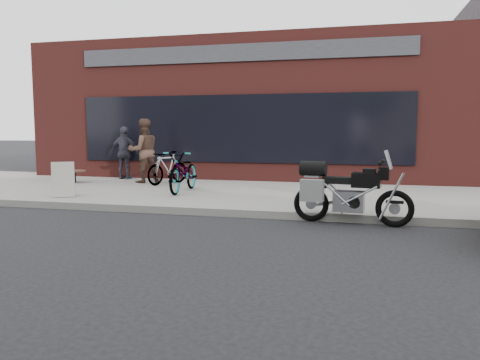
{
  "coord_description": "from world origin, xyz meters",
  "views": [
    {
      "loc": [
        1.48,
        -4.5,
        1.66
      ],
      "look_at": [
        -0.38,
        2.84,
        0.85
      ],
      "focal_mm": 35.0,
      "sensor_mm": 36.0,
      "label": 1
    }
  ],
  "objects_px": {
    "bicycle_rear": "(168,168)",
    "motorcycle": "(344,192)",
    "cafe_table": "(75,171)",
    "cafe_patron_right": "(125,153)",
    "bicycle_front": "(184,172)",
    "cafe_patron_left": "(144,151)",
    "sandwich_sign": "(63,179)"
  },
  "relations": [
    {
      "from": "bicycle_front",
      "to": "sandwich_sign",
      "type": "distance_m",
      "value": 2.78
    },
    {
      "from": "bicycle_rear",
      "to": "motorcycle",
      "type": "bearing_deg",
      "value": -15.58
    },
    {
      "from": "bicycle_front",
      "to": "cafe_table",
      "type": "relative_size",
      "value": 3.08
    },
    {
      "from": "bicycle_front",
      "to": "cafe_table",
      "type": "xyz_separation_m",
      "value": [
        -3.78,
        1.13,
        -0.17
      ]
    },
    {
      "from": "motorcycle",
      "to": "cafe_patron_right",
      "type": "height_order",
      "value": "cafe_patron_right"
    },
    {
      "from": "motorcycle",
      "to": "bicycle_rear",
      "type": "xyz_separation_m",
      "value": [
        -4.93,
        3.75,
        0.04
      ]
    },
    {
      "from": "sandwich_sign",
      "to": "cafe_patron_left",
      "type": "height_order",
      "value": "cafe_patron_left"
    },
    {
      "from": "motorcycle",
      "to": "bicycle_front",
      "type": "height_order",
      "value": "motorcycle"
    },
    {
      "from": "bicycle_rear",
      "to": "sandwich_sign",
      "type": "relative_size",
      "value": 1.94
    },
    {
      "from": "bicycle_front",
      "to": "cafe_patron_left",
      "type": "height_order",
      "value": "cafe_patron_left"
    },
    {
      "from": "motorcycle",
      "to": "bicycle_front",
      "type": "distance_m",
      "value": 4.52
    },
    {
      "from": "motorcycle",
      "to": "cafe_patron_right",
      "type": "bearing_deg",
      "value": 152.38
    },
    {
      "from": "bicycle_rear",
      "to": "sandwich_sign",
      "type": "bearing_deg",
      "value": -93.89
    },
    {
      "from": "sandwich_sign",
      "to": "cafe_table",
      "type": "height_order",
      "value": "sandwich_sign"
    },
    {
      "from": "sandwich_sign",
      "to": "cafe_patron_left",
      "type": "distance_m",
      "value": 3.14
    },
    {
      "from": "bicycle_front",
      "to": "cafe_patron_right",
      "type": "height_order",
      "value": "cafe_patron_right"
    },
    {
      "from": "cafe_patron_right",
      "to": "motorcycle",
      "type": "bearing_deg",
      "value": 146.42
    },
    {
      "from": "cafe_patron_left",
      "to": "cafe_patron_right",
      "type": "xyz_separation_m",
      "value": [
        -1.0,
        0.76,
        -0.1
      ]
    },
    {
      "from": "cafe_patron_left",
      "to": "motorcycle",
      "type": "bearing_deg",
      "value": 103.55
    },
    {
      "from": "bicycle_front",
      "to": "bicycle_rear",
      "type": "relative_size",
      "value": 1.24
    },
    {
      "from": "motorcycle",
      "to": "cafe_table",
      "type": "bearing_deg",
      "value": 163.14
    },
    {
      "from": "cafe_patron_left",
      "to": "bicycle_rear",
      "type": "bearing_deg",
      "value": 124.36
    },
    {
      "from": "motorcycle",
      "to": "cafe_table",
      "type": "relative_size",
      "value": 3.4
    },
    {
      "from": "bicycle_front",
      "to": "cafe_patron_right",
      "type": "bearing_deg",
      "value": 137.38
    },
    {
      "from": "cafe_table",
      "to": "cafe_patron_right",
      "type": "distance_m",
      "value": 1.64
    },
    {
      "from": "bicycle_rear",
      "to": "sandwich_sign",
      "type": "distance_m",
      "value": 3.15
    },
    {
      "from": "cafe_patron_left",
      "to": "cafe_table",
      "type": "bearing_deg",
      "value": -26.89
    },
    {
      "from": "bicycle_rear",
      "to": "cafe_table",
      "type": "relative_size",
      "value": 2.48
    },
    {
      "from": "cafe_table",
      "to": "cafe_patron_left",
      "type": "height_order",
      "value": "cafe_patron_left"
    },
    {
      "from": "bicycle_rear",
      "to": "cafe_patron_left",
      "type": "height_order",
      "value": "cafe_patron_left"
    },
    {
      "from": "sandwich_sign",
      "to": "cafe_patron_left",
      "type": "relative_size",
      "value": 0.43
    },
    {
      "from": "cafe_patron_right",
      "to": "bicycle_front",
      "type": "bearing_deg",
      "value": 141.3
    }
  ]
}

